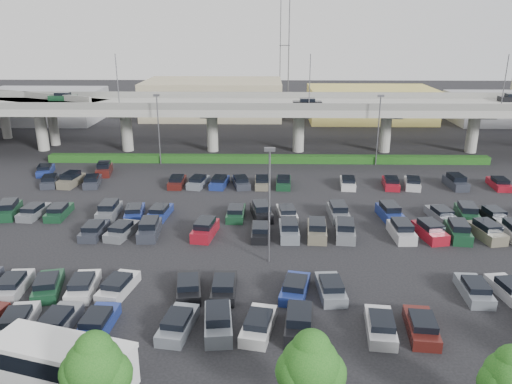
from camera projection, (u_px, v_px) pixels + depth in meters
ground at (268, 226)px, 51.52m from camera, size 280.00×280.00×0.00m
overpass at (267, 109)px, 79.59m from camera, size 150.00×13.00×15.80m
hedge at (268, 159)px, 75.01m from camera, size 66.00×1.60×1.10m
tree_row at (285, 364)px, 25.25m from camera, size 65.07×3.66×5.94m
shuttle_bus at (63, 362)px, 28.66m from camera, size 8.80×5.04×2.68m
parked_cars at (264, 237)px, 47.56m from camera, size 63.12×41.68×1.67m
light_poles at (229, 163)px, 51.48m from camera, size 66.90×48.38×10.30m
distant_buildings at (324, 102)px, 108.62m from camera, size 138.00×24.00×9.00m
comm_tower at (285, 43)px, 116.50m from camera, size 2.40×2.40×30.00m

